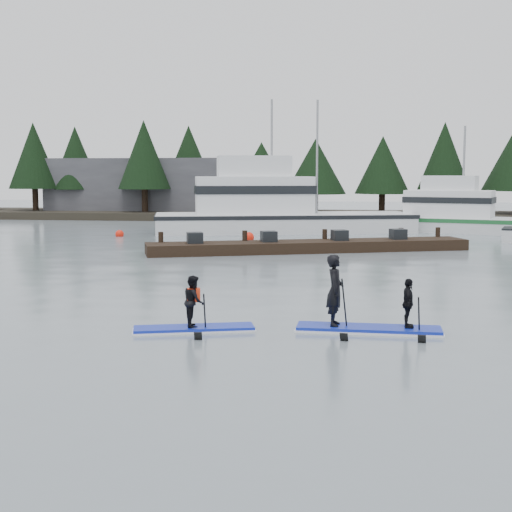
# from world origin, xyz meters

# --- Properties ---
(ground) EXTENTS (160.00, 160.00, 0.00)m
(ground) POSITION_xyz_m (0.00, 0.00, 0.00)
(ground) COLOR slate
(ground) RESTS_ON ground
(far_shore) EXTENTS (70.00, 8.00, 0.60)m
(far_shore) POSITION_xyz_m (0.00, 42.00, 0.30)
(far_shore) COLOR #2D281E
(far_shore) RESTS_ON ground
(treeline) EXTENTS (60.00, 4.00, 8.00)m
(treeline) POSITION_xyz_m (0.00, 42.00, 0.00)
(treeline) COLOR black
(treeline) RESTS_ON ground
(waterfront_building) EXTENTS (18.00, 6.00, 5.00)m
(waterfront_building) POSITION_xyz_m (-14.00, 44.00, 2.50)
(waterfront_building) COLOR #4C4C51
(waterfront_building) RESTS_ON ground
(fishing_boat_large) EXTENTS (16.82, 8.38, 9.31)m
(fishing_boat_large) POSITION_xyz_m (-1.83, 28.86, 0.70)
(fishing_boat_large) COLOR silver
(fishing_boat_large) RESTS_ON ground
(fishing_boat_medium) EXTENTS (12.42, 6.81, 7.46)m
(fishing_boat_medium) POSITION_xyz_m (10.16, 30.34, 0.51)
(fishing_boat_medium) COLOR silver
(fishing_boat_medium) RESTS_ON ground
(floating_dock) EXTENTS (15.28, 7.17, 0.52)m
(floating_dock) POSITION_xyz_m (1.00, 17.56, 0.26)
(floating_dock) COLOR black
(floating_dock) RESTS_ON ground
(buoy_a) EXTENTS (0.50, 0.50, 0.50)m
(buoy_a) POSITION_xyz_m (-10.69, 24.32, 0.00)
(buoy_a) COLOR red
(buoy_a) RESTS_ON ground
(buoy_b) EXTENTS (0.58, 0.58, 0.58)m
(buoy_b) POSITION_xyz_m (-2.75, 23.12, 0.00)
(buoy_b) COLOR red
(buoy_b) RESTS_ON ground
(paddleboard_solo) EXTENTS (2.91, 1.45, 1.81)m
(paddleboard_solo) POSITION_xyz_m (-0.65, -0.08, 0.47)
(paddleboard_solo) COLOR #1225A9
(paddleboard_solo) RESTS_ON ground
(paddleboard_duo) EXTENTS (3.39, 1.13, 2.31)m
(paddleboard_duo) POSITION_xyz_m (3.31, 0.41, 0.60)
(paddleboard_duo) COLOR #1123A2
(paddleboard_duo) RESTS_ON ground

